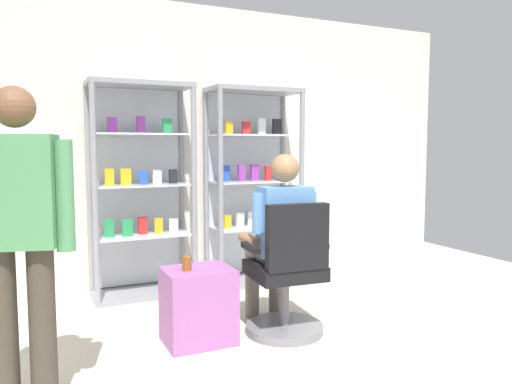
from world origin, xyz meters
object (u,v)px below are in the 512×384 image
display_cabinet_left (140,189)px  standing_customer (19,230)px  office_chair (288,281)px  tea_glass (187,263)px  display_cabinet_right (251,185)px  storage_crate (198,306)px  seated_shopkeeper (279,233)px

display_cabinet_left → standing_customer: display_cabinet_left is taller
office_chair → tea_glass: office_chair is taller
office_chair → display_cabinet_right: bearing=75.4°
office_chair → storage_crate: (-0.62, 0.14, -0.14)m
display_cabinet_left → standing_customer: 2.08m
storage_crate → seated_shopkeeper: bearing=1.8°
office_chair → tea_glass: (-0.70, 0.13, 0.17)m
display_cabinet_left → storage_crate: display_cabinet_left is taller
display_cabinet_right → office_chair: 1.62m
seated_shopkeeper → tea_glass: size_ratio=13.57×
office_chair → storage_crate: office_chair is taller
display_cabinet_left → standing_customer: (-0.97, -1.84, -0.03)m
display_cabinet_left → tea_glass: 1.40m
display_cabinet_left → tea_glass: size_ratio=19.98×
display_cabinet_left → seated_shopkeeper: bearing=-60.7°
seated_shopkeeper → tea_glass: 0.73m
office_chair → seated_shopkeeper: 0.36m
display_cabinet_left → storage_crate: bearing=-85.5°
tea_glass → standing_customer: size_ratio=0.06×
storage_crate → display_cabinet_left: bearing=94.5°
seated_shopkeeper → office_chair: bearing=-94.2°
storage_crate → standing_customer: standing_customer is taller
display_cabinet_left → storage_crate: 1.50m
display_cabinet_left → seated_shopkeeper: display_cabinet_left is taller
display_cabinet_left → display_cabinet_right: same height
display_cabinet_left → standing_customer: size_ratio=1.17×
standing_customer → seated_shopkeeper: bearing=17.3°
seated_shopkeeper → standing_customer: size_ratio=0.79×
seated_shopkeeper → standing_customer: (-1.70, -0.53, 0.22)m
display_cabinet_right → office_chair: size_ratio=1.98×
display_cabinet_right → seated_shopkeeper: bearing=-105.8°
storage_crate → tea_glass: (-0.08, -0.02, 0.31)m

